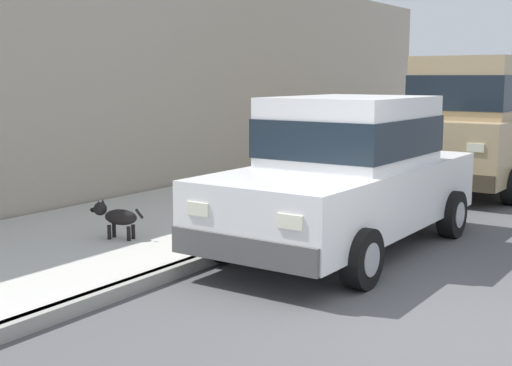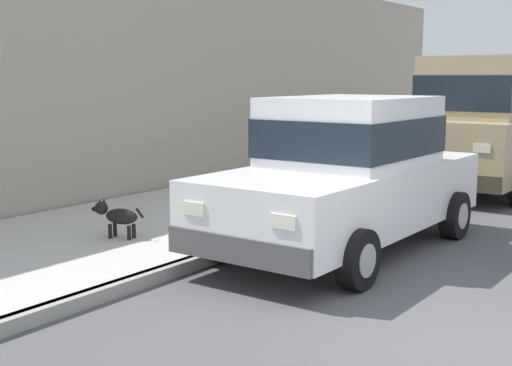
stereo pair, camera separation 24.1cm
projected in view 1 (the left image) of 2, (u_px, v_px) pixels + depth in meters
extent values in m
plane|color=#4C4C4F|center=(468.00, 338.00, 5.75)|extent=(80.00, 80.00, 0.00)
cube|color=gray|center=(175.00, 271.00, 7.50)|extent=(0.16, 64.00, 0.14)
cube|color=#B7B5AD|center=(63.00, 248.00, 8.49)|extent=(3.60, 64.00, 0.14)
cube|color=white|center=(346.00, 195.00, 8.64)|extent=(1.85, 4.52, 0.76)
cube|color=white|center=(351.00, 130.00, 8.60)|extent=(1.61, 2.12, 0.84)
cube|color=#19232D|center=(351.00, 135.00, 8.61)|extent=(1.64, 2.16, 0.46)
cube|color=#505050|center=(245.00, 249.00, 6.88)|extent=(1.77, 0.22, 0.28)
cube|color=#505050|center=(412.00, 190.00, 10.47)|extent=(1.77, 0.22, 0.28)
cylinder|color=black|center=(362.00, 258.00, 7.06)|extent=(0.23, 0.64, 0.64)
cylinder|color=#9E9EA3|center=(362.00, 258.00, 7.06)|extent=(0.24, 0.35, 0.35)
cylinder|color=black|center=(222.00, 236.00, 8.06)|extent=(0.23, 0.64, 0.64)
cylinder|color=#9E9EA3|center=(222.00, 236.00, 8.06)|extent=(0.24, 0.35, 0.35)
cylinder|color=black|center=(452.00, 214.00, 9.33)|extent=(0.23, 0.64, 0.64)
cylinder|color=#9E9EA3|center=(452.00, 214.00, 9.33)|extent=(0.24, 0.35, 0.35)
cylinder|color=black|center=(334.00, 201.00, 10.34)|extent=(0.23, 0.64, 0.64)
cylinder|color=#9E9EA3|center=(334.00, 201.00, 10.34)|extent=(0.24, 0.35, 0.35)
cube|color=#EAEACC|center=(291.00, 221.00, 6.49)|extent=(0.28, 0.08, 0.14)
cube|color=#EAEACC|center=(199.00, 209.00, 7.11)|extent=(0.28, 0.08, 0.14)
cube|color=tan|center=(485.00, 144.00, 13.35)|extent=(2.05, 4.86, 1.10)
cube|color=tan|center=(488.00, 87.00, 13.19)|extent=(1.79, 3.85, 1.10)
cube|color=#19232D|center=(488.00, 91.00, 13.20)|extent=(1.83, 3.89, 0.61)
cube|color=#3E3527|center=(440.00, 179.00, 11.53)|extent=(1.87, 0.26, 0.28)
cylinder|color=black|center=(512.00, 186.00, 11.70)|extent=(0.24, 0.65, 0.64)
cylinder|color=#9E9EA3|center=(512.00, 186.00, 11.70)|extent=(0.25, 0.36, 0.35)
cylinder|color=black|center=(407.00, 177.00, 12.79)|extent=(0.24, 0.65, 0.64)
cylinder|color=#9E9EA3|center=(407.00, 177.00, 12.79)|extent=(0.25, 0.36, 0.35)
cylinder|color=black|center=(462.00, 161.00, 15.18)|extent=(0.24, 0.65, 0.64)
cylinder|color=#9E9EA3|center=(462.00, 161.00, 15.18)|extent=(0.25, 0.36, 0.35)
cube|color=#EAEACC|center=(476.00, 148.00, 11.08)|extent=(0.28, 0.09, 0.14)
cube|color=#EAEACC|center=(407.00, 143.00, 11.75)|extent=(0.28, 0.09, 0.14)
cylinder|color=black|center=(496.00, 149.00, 17.78)|extent=(0.24, 0.65, 0.64)
cylinder|color=#9E9EA3|center=(496.00, 149.00, 17.78)|extent=(0.25, 0.36, 0.35)
cube|color=#EAEACC|center=(502.00, 124.00, 16.75)|extent=(0.28, 0.09, 0.14)
ellipsoid|color=black|center=(121.00, 217.00, 8.63)|extent=(0.48, 0.31, 0.20)
cylinder|color=black|center=(109.00, 232.00, 8.64)|extent=(0.05, 0.05, 0.18)
cylinder|color=black|center=(114.00, 230.00, 8.76)|extent=(0.05, 0.05, 0.18)
cylinder|color=black|center=(129.00, 234.00, 8.56)|extent=(0.05, 0.05, 0.18)
cylinder|color=black|center=(133.00, 232.00, 8.67)|extent=(0.05, 0.05, 0.18)
sphere|color=black|center=(100.00, 209.00, 8.70)|extent=(0.17, 0.17, 0.17)
ellipsoid|color=black|center=(94.00, 210.00, 8.73)|extent=(0.13, 0.10, 0.06)
cone|color=black|center=(99.00, 203.00, 8.64)|extent=(0.06, 0.06, 0.07)
cone|color=black|center=(103.00, 202.00, 8.73)|extent=(0.06, 0.06, 0.07)
cylinder|color=black|center=(139.00, 214.00, 8.54)|extent=(0.12, 0.07, 0.13)
cylinder|color=gold|center=(289.00, 211.00, 10.32)|extent=(0.24, 0.24, 0.06)
cylinder|color=gold|center=(289.00, 191.00, 10.27)|extent=(0.17, 0.17, 0.55)
sphere|color=gold|center=(289.00, 170.00, 10.23)|extent=(0.15, 0.15, 0.15)
cylinder|color=gold|center=(282.00, 188.00, 10.34)|extent=(0.10, 0.07, 0.07)
cylinder|color=gold|center=(296.00, 190.00, 10.20)|extent=(0.10, 0.07, 0.07)
cube|color=#9E9384|center=(215.00, 78.00, 14.18)|extent=(0.50, 20.00, 4.29)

